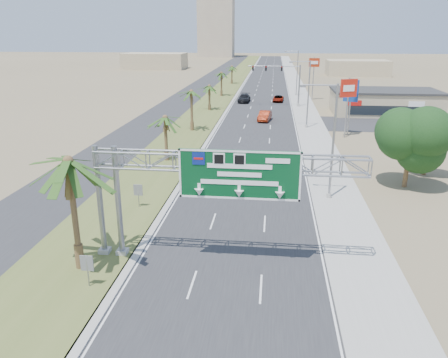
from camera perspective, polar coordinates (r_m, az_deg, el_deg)
road at (r=125.55m, az=5.45°, el=12.21°), size 12.00×300.00×0.02m
sidewalk_right at (r=125.68m, az=9.41°, el=12.07°), size 4.00×300.00×0.10m
median_grass at (r=126.13m, az=0.80°, el=12.34°), size 7.00×300.00×0.12m
opposing_road at (r=127.01m, az=-2.42°, el=12.35°), size 8.00×300.00×0.02m
sign_gantry at (r=26.13m, az=-1.32°, el=1.05°), size 16.75×1.24×7.50m
palm_near at (r=26.45m, az=-19.69°, el=2.14°), size 5.70×5.70×8.35m
palm_row_b at (r=49.07m, az=-7.71°, el=7.86°), size 3.99×3.99×5.95m
palm_row_c at (r=64.39m, az=-4.29°, el=11.21°), size 3.99×3.99×6.75m
palm_row_d at (r=82.17m, az=-1.93°, el=11.99°), size 3.99×3.99×5.45m
palm_row_e at (r=100.84m, az=-0.34°, el=13.62°), size 3.99×3.99×6.15m
palm_row_f at (r=125.65m, az=1.04°, el=14.44°), size 3.99×3.99×5.75m
streetlight_near at (r=38.23m, az=13.74°, el=4.10°), size 3.27×0.44×10.00m
streetlight_mid at (r=67.57m, az=10.77°, el=10.47°), size 3.27×0.44×10.00m
streetlight_far at (r=103.29m, az=9.42°, el=13.28°), size 3.27×0.44×10.00m
signal_mast at (r=87.25m, az=8.46°, el=12.48°), size 10.28×0.71×8.00m
store_building at (r=83.97m, az=20.19°, el=9.35°), size 18.00×10.00×4.00m
oak_near at (r=43.71m, az=23.20°, el=4.68°), size 4.50×4.50×6.80m
oak_far at (r=48.49m, az=25.22°, el=4.80°), size 3.50×3.50×5.60m
median_signback_a at (r=26.26m, az=-17.45°, el=-10.73°), size 0.75×0.08×2.08m
median_signback_b at (r=36.69m, az=-11.15°, el=-1.64°), size 0.75×0.08×2.08m
tower_distant at (r=266.99m, az=-1.02°, el=19.43°), size 20.00×16.00×35.00m
building_distant_left at (r=181.38m, az=-9.02°, el=14.99°), size 24.00×14.00×6.00m
building_distant_right at (r=157.62m, az=17.02°, el=13.72°), size 20.00×12.00×5.00m
car_left_lane at (r=46.54m, az=-2.22°, el=2.29°), size 2.41×5.14×1.70m
car_mid_lane at (r=72.92m, az=5.34°, el=8.20°), size 2.37×5.14×1.63m
car_right_lane at (r=93.68m, az=7.08°, el=10.35°), size 2.46×4.74×1.27m
car_far at (r=92.54m, az=2.65°, el=10.49°), size 2.54×5.74×1.64m
pole_sign_red_near at (r=62.26m, az=15.95°, el=10.96°), size 2.33×1.19×8.19m
pole_sign_blue at (r=64.08m, az=16.25°, el=10.71°), size 1.98×0.96×7.93m
pole_sign_red_far at (r=96.77m, az=11.68°, el=14.23°), size 2.21×0.41×8.95m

